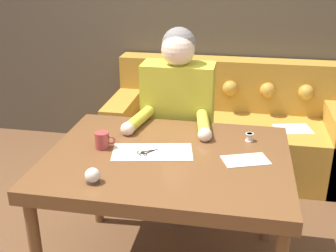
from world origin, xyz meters
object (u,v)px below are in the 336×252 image
scissors (150,152)px  thread_spool (249,137)px  couch (227,131)px  pin_cushion (93,176)px  person (178,125)px  mug (102,140)px  dining_table (168,168)px

scissors → thread_spool: 0.56m
couch → pin_cushion: (-0.53, -1.77, 0.49)m
person → pin_cushion: 1.00m
scissors → thread_spool: size_ratio=4.34×
thread_spool → mug: bearing=-163.0°
pin_cushion → dining_table: bearing=50.0°
couch → thread_spool: couch is taller
person → mug: (-0.30, -0.61, 0.14)m
dining_table → person: person is taller
couch → thread_spool: (0.16, -1.18, 0.48)m
scissors → mug: bearing=179.6°
dining_table → person: 0.63m
person → pin_cushion: (-0.23, -0.96, 0.12)m
couch → person: size_ratio=1.49×
dining_table → thread_spool: thread_spool is taller
scissors → pin_cushion: 0.40m
dining_table → thread_spool: bearing=31.5°
couch → person: bearing=-110.5°
couch → person: person is taller
mug → couch: bearing=66.8°
thread_spool → scissors: bearing=-155.1°
person → scissors: bearing=-94.4°
thread_spool → pin_cushion: (-0.69, -0.59, 0.01)m
thread_spool → couch: bearing=97.8°
mug → thread_spool: size_ratio=2.51×
couch → scissors: bearing=-103.8°
mug → pin_cushion: size_ratio=1.58×
dining_table → pin_cushion: 0.45m
couch → person: 0.94m
couch → thread_spool: 1.28m
mug → thread_spool: 0.80m
dining_table → thread_spool: size_ratio=27.69×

